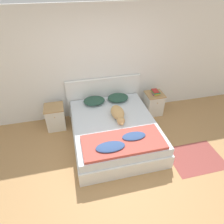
# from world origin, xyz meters

# --- Properties ---
(ground_plane) EXTENTS (16.00, 16.00, 0.00)m
(ground_plane) POSITION_xyz_m (0.00, 0.00, 0.00)
(ground_plane) COLOR tan
(wall_back) EXTENTS (9.00, 0.06, 2.55)m
(wall_back) POSITION_xyz_m (0.00, 2.13, 1.27)
(wall_back) COLOR white
(wall_back) RESTS_ON ground_plane
(bed) EXTENTS (1.73, 2.05, 0.49)m
(bed) POSITION_xyz_m (0.13, 1.01, 0.24)
(bed) COLOR white
(bed) RESTS_ON ground_plane
(headboard) EXTENTS (1.81, 0.06, 0.98)m
(headboard) POSITION_xyz_m (0.13, 2.06, 0.51)
(headboard) COLOR white
(headboard) RESTS_ON ground_plane
(nightstand_left) EXTENTS (0.43, 0.42, 0.57)m
(nightstand_left) POSITION_xyz_m (-1.08, 1.74, 0.29)
(nightstand_left) COLOR silver
(nightstand_left) RESTS_ON ground_plane
(nightstand_right) EXTENTS (0.43, 0.42, 0.57)m
(nightstand_right) POSITION_xyz_m (1.34, 1.74, 0.29)
(nightstand_right) COLOR silver
(nightstand_right) RESTS_ON ground_plane
(pillow_left) EXTENTS (0.50, 0.39, 0.14)m
(pillow_left) POSITION_xyz_m (-0.16, 1.79, 0.56)
(pillow_left) COLOR #284C3D
(pillow_left) RESTS_ON bed
(pillow_right) EXTENTS (0.50, 0.39, 0.14)m
(pillow_right) POSITION_xyz_m (0.42, 1.79, 0.56)
(pillow_right) COLOR #284C3D
(pillow_right) RESTS_ON bed
(quilt) EXTENTS (1.48, 0.66, 0.10)m
(quilt) POSITION_xyz_m (0.12, 0.36, 0.52)
(quilt) COLOR #BC4C42
(quilt) RESTS_ON bed
(dog) EXTENTS (0.27, 0.69, 0.20)m
(dog) POSITION_xyz_m (0.24, 1.14, 0.58)
(dog) COLOR tan
(dog) RESTS_ON bed
(book_stack) EXTENTS (0.17, 0.24, 0.09)m
(book_stack) POSITION_xyz_m (1.34, 1.74, 0.62)
(book_stack) COLOR #703D7F
(book_stack) RESTS_ON nightstand_right
(rug) EXTENTS (1.02, 0.77, 0.00)m
(rug) POSITION_xyz_m (1.56, 0.10, 0.00)
(rug) COLOR #93423D
(rug) RESTS_ON ground_plane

